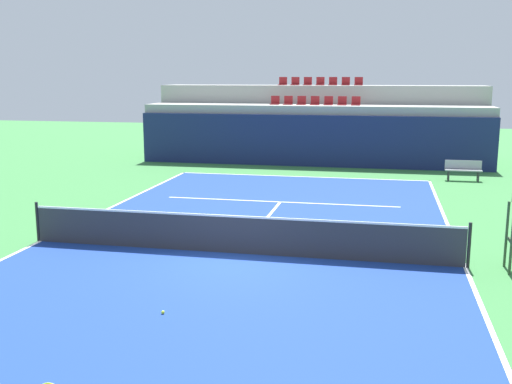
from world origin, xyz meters
TOP-DOWN VIEW (x-y plane):
  - ground_plane at (0.00, 0.00)m, footprint 80.00×80.00m
  - court_surface at (0.00, 0.00)m, footprint 11.00×24.00m
  - baseline_far at (0.00, 11.95)m, footprint 11.00×0.10m
  - sideline_left at (-5.45, 0.00)m, footprint 0.10×24.00m
  - sideline_right at (5.45, 0.00)m, footprint 0.10×24.00m
  - service_line_far at (0.00, 6.40)m, footprint 8.26×0.10m
  - centre_service_line at (0.00, 3.20)m, footprint 0.10×6.40m
  - back_wall at (0.00, 15.21)m, footprint 17.29×0.30m
  - stands_tier_lower at (0.00, 16.56)m, footprint 17.29×2.40m
  - stands_tier_upper at (0.00, 18.96)m, footprint 17.29×2.40m
  - seating_row_lower at (0.00, 16.65)m, footprint 4.55×0.44m
  - seating_row_upper at (0.00, 19.05)m, footprint 4.55×0.44m
  - tennis_net at (0.00, 0.00)m, footprint 11.08×0.08m
  - player_bench at (6.84, 12.46)m, footprint 1.50×0.40m
  - tennis_ball_0 at (-0.43, -4.09)m, footprint 0.07×0.07m

SIDE VIEW (x-z plane):
  - ground_plane at x=0.00m, z-range 0.00..0.00m
  - court_surface at x=0.00m, z-range 0.00..0.01m
  - baseline_far at x=0.00m, z-range 0.01..0.01m
  - sideline_left at x=-5.45m, z-range 0.01..0.01m
  - sideline_right at x=5.45m, z-range 0.01..0.01m
  - service_line_far at x=0.00m, z-range 0.01..0.01m
  - centre_service_line at x=0.00m, z-range 0.01..0.01m
  - tennis_ball_0 at x=-0.43m, z-range 0.01..0.08m
  - player_bench at x=6.84m, z-range 0.08..0.93m
  - tennis_net at x=0.00m, z-range -0.03..1.04m
  - back_wall at x=0.00m, z-range 0.00..2.51m
  - stands_tier_lower at x=0.00m, z-range 0.00..2.94m
  - stands_tier_upper at x=0.00m, z-range 0.00..3.88m
  - seating_row_lower at x=0.00m, z-range 2.84..3.28m
  - seating_row_upper at x=0.00m, z-range 3.79..4.23m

